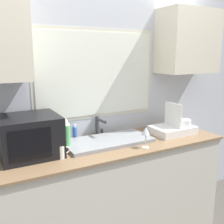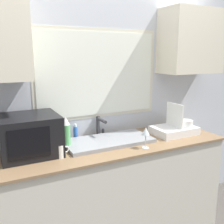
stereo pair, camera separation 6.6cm
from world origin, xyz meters
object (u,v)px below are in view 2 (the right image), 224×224
(dish_rack, at_px, (175,129))
(soap_bottle, at_px, (76,133))
(spray_bottle, at_px, (66,133))
(wine_glass, at_px, (146,132))
(microwave, at_px, (29,135))
(faucet, at_px, (100,125))
(mug_near_sink, at_px, (60,151))

(dish_rack, xyz_separation_m, soap_bottle, (-0.89, 0.27, 0.01))
(spray_bottle, bearing_deg, wine_glass, -26.74)
(microwave, distance_m, wine_glass, 0.89)
(dish_rack, distance_m, spray_bottle, 1.03)
(spray_bottle, distance_m, soap_bottle, 0.23)
(faucet, distance_m, spray_bottle, 0.39)
(mug_near_sink, relative_size, wine_glass, 0.61)
(microwave, xyz_separation_m, spray_bottle, (0.28, -0.00, -0.02))
(dish_rack, height_order, spray_bottle, dish_rack)
(faucet, relative_size, soap_bottle, 1.31)
(mug_near_sink, height_order, wine_glass, wine_glass)
(soap_bottle, bearing_deg, mug_near_sink, -124.52)
(microwave, height_order, spray_bottle, microwave)
(dish_rack, bearing_deg, microwave, 176.00)
(soap_bottle, height_order, wine_glass, wine_glass)
(microwave, relative_size, wine_glass, 2.49)
(faucet, xyz_separation_m, wine_glass, (0.20, -0.43, 0.02))
(faucet, distance_m, mug_near_sink, 0.56)
(mug_near_sink, bearing_deg, microwave, 137.80)
(spray_bottle, distance_m, wine_glass, 0.63)
(faucet, height_order, mug_near_sink, faucet)
(faucet, bearing_deg, mug_near_sink, -145.44)
(faucet, relative_size, dish_rack, 0.46)
(microwave, bearing_deg, spray_bottle, -0.10)
(dish_rack, bearing_deg, wine_glass, -157.38)
(wine_glass, bearing_deg, dish_rack, 22.62)
(faucet, height_order, soap_bottle, faucet)
(microwave, xyz_separation_m, soap_bottle, (0.42, 0.18, -0.09))
(microwave, distance_m, soap_bottle, 0.46)
(faucet, relative_size, mug_near_sink, 1.75)
(soap_bottle, xyz_separation_m, wine_glass, (0.42, -0.46, 0.07))
(faucet, bearing_deg, soap_bottle, 172.73)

